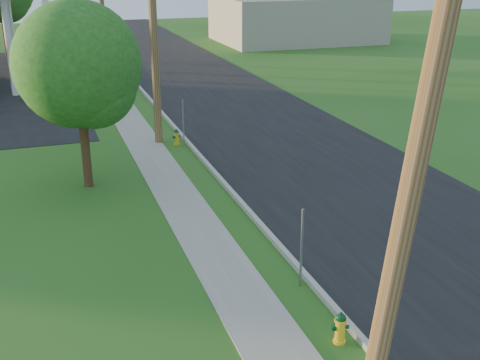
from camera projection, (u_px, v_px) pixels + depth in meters
name	position (u px, v px, depth m)	size (l,w,h in m)	color
road	(344.00, 184.00, 20.95)	(8.00, 120.00, 0.02)	black
curb	(235.00, 196.00, 19.72)	(0.15, 120.00, 0.15)	#A9A79C
sidewalk	(183.00, 204.00, 19.22)	(1.50, 120.00, 0.03)	gray
utility_pole_near	(414.00, 170.00, 7.98)	(1.40, 0.32, 9.48)	brown
utility_pole_mid	(153.00, 23.00, 23.90)	(1.40, 0.32, 9.80)	brown
sign_post_near	(302.00, 248.00, 14.18)	(0.05, 0.04, 2.00)	gray
sign_post_mid	(183.00, 124.00, 24.65)	(0.05, 0.04, 2.00)	gray
sign_post_far	(134.00, 73.00, 35.47)	(0.05, 0.04, 2.00)	gray
price_pylon	(45.00, 3.00, 27.44)	(0.34, 2.04, 6.85)	gray
distant_building	(296.00, 19.00, 55.36)	(14.00, 10.00, 4.00)	gray
tree_verge	(81.00, 70.00, 19.35)	(4.13, 4.13, 6.25)	#392713
hydrant_near	(340.00, 328.00, 12.26)	(0.37, 0.33, 0.71)	yellow
hydrant_mid	(176.00, 137.00, 25.20)	(0.35, 0.32, 0.69)	gold
hydrant_far	(130.00, 82.00, 35.87)	(0.43, 0.38, 0.83)	yellow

